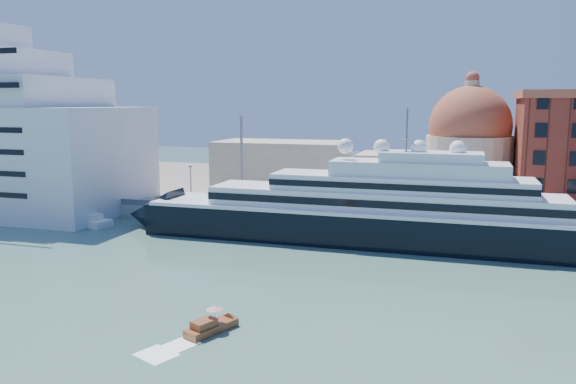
% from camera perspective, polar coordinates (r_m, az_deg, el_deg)
% --- Properties ---
extents(ground, '(400.00, 400.00, 0.00)m').
position_cam_1_polar(ground, '(74.02, 0.30, -8.93)').
color(ground, '#376059').
rests_on(ground, ground).
extents(quay, '(180.00, 10.00, 2.50)m').
position_cam_1_polar(quay, '(105.64, 5.68, -2.81)').
color(quay, gray).
rests_on(quay, ground).
extents(land, '(260.00, 72.00, 2.00)m').
position_cam_1_polar(land, '(145.49, 8.93, 0.27)').
color(land, slate).
rests_on(land, ground).
extents(quay_fence, '(180.00, 0.10, 1.20)m').
position_cam_1_polar(quay_fence, '(100.96, 5.19, -2.29)').
color(quay_fence, slate).
rests_on(quay_fence, quay).
extents(superyacht, '(86.09, 11.93, 25.73)m').
position_cam_1_polar(superyacht, '(93.70, 6.68, -2.36)').
color(superyacht, black).
rests_on(superyacht, ground).
extents(service_barge, '(12.00, 6.96, 2.56)m').
position_cam_1_polar(service_barge, '(112.85, -19.75, -2.81)').
color(service_barge, white).
rests_on(service_barge, ground).
extents(water_taxi, '(4.04, 6.13, 2.77)m').
position_cam_1_polar(water_taxi, '(58.40, -7.90, -13.35)').
color(water_taxi, brown).
rests_on(water_taxi, ground).
extents(church, '(66.00, 18.00, 25.50)m').
position_cam_1_polar(church, '(126.45, 10.76, 3.45)').
color(church, beige).
rests_on(church, land).
extents(lamp_posts, '(120.80, 2.40, 18.00)m').
position_cam_1_polar(lamp_posts, '(105.81, -1.17, 1.97)').
color(lamp_posts, slate).
rests_on(lamp_posts, quay).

